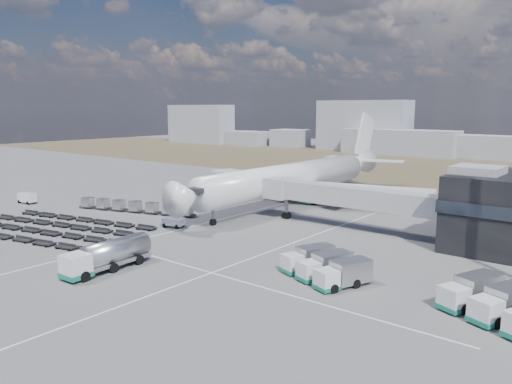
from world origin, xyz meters
The scene contains 14 objects.
ground centered at (0.00, 0.00, 0.00)m, with size 420.00×420.00×0.00m, color #565659.
grass_strip centered at (0.00, 110.00, 0.01)m, with size 420.00×90.00×0.01m, color #4B412D.
lane_markings centered at (9.77, 3.00, 0.01)m, with size 47.12×110.00×0.01m.
jet_bridge centered at (15.90, 20.42, 5.05)m, with size 30.30×3.80×7.05m.
airliner centered at (0.00, 32.38, 5.29)m, with size 51.59×64.53×17.62m.
skyline centered at (-3.35, 147.83, 8.28)m, with size 299.53×24.00×21.84m.
fuel_tanker centered at (5.99, -14.84, 1.77)m, with size 3.17×11.04×3.54m.
pushback_tug centered at (-4.00, 4.24, 0.73)m, with size 3.24×1.82×1.46m, color silver.
utility_van centered at (-41.26, -0.52, 1.02)m, with size 3.74×1.69×2.04m, color silver.
catering_truck centered at (1.65, 35.52, 1.38)m, with size 3.10×6.13×2.70m.
service_trucks_near centered at (26.96, -1.44, 1.40)m, with size 10.21×9.02×2.58m.
service_trucks_far centered at (44.92, -0.91, 1.50)m, with size 10.97×9.76×2.76m.
uld_row centered at (-17.70, 7.42, 1.10)m, with size 23.17×8.98×1.84m.
baggage_dollies centered at (-17.44, -9.14, 0.38)m, with size 33.93×21.36×0.75m.
Camera 1 is at (54.11, -47.22, 18.59)m, focal length 35.00 mm.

